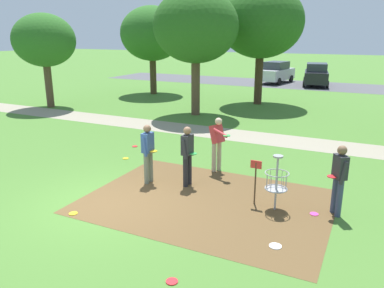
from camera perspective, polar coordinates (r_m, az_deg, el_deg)
The scene contains 21 objects.
ground_plane at distance 10.01m, azimuth -13.20°, elevation -8.71°, with size 160.00×160.00×0.00m, color #47752D.
dirt_tee_pad at distance 9.87m, azimuth 2.25°, elevation -8.59°, with size 6.12×4.46×0.01m, color brown.
disc_golf_basket at distance 9.39m, azimuth 12.24°, elevation -5.32°, with size 0.98×0.58×1.39m.
player_foreground_watching at distance 10.83m, azimuth -6.62°, elevation -0.95°, with size 0.40×0.47×1.71m.
player_throwing at distance 9.47m, azimuth 21.22°, elevation -4.53°, with size 0.45×0.48×1.71m.
player_waiting_left at distance 11.70m, azimuth 3.80°, elevation 0.51°, with size 0.91×0.85×1.71m.
player_waiting_right at distance 10.54m, azimuth -0.69°, elevation -1.32°, with size 0.41×0.48×1.71m.
frisbee_near_basket at distance 13.30m, azimuth -9.94°, elevation -2.14°, with size 0.21×0.21×0.02m, color gold.
frisbee_by_tee at distance 9.66m, azimuth -17.40°, elevation -9.93°, with size 0.21×0.21×0.02m, color gold.
frisbee_mid_grass at distance 9.66m, azimuth 17.86°, elevation -9.97°, with size 0.20×0.20×0.02m, color #E53D99.
frisbee_far_left at distance 14.66m, azimuth -8.60°, elevation -0.35°, with size 0.21×0.21×0.02m, color red.
frisbee_far_right at distance 7.02m, azimuth -3.04°, elevation -19.91°, with size 0.21×0.21×0.02m, color red.
frisbee_scattered_a at distance 8.13m, azimuth 12.40°, elevation -14.75°, with size 0.26×0.26×0.02m, color white.
tree_near_left at distance 27.44m, azimuth -6.03°, elevation 16.13°, with size 4.36×4.36×6.02m.
tree_mid_left at distance 23.52m, azimuth 10.37°, elevation 17.55°, with size 4.92×4.92×6.91m.
tree_mid_center at distance 23.63m, azimuth -21.31°, elevation 14.25°, with size 3.47×3.47×5.28m.
tree_far_left at distance 19.91m, azimuth 0.57°, elevation 17.20°, with size 4.31×4.31×6.35m.
parking_lot_strip at distance 33.77m, azimuth 15.93°, elevation 8.55°, with size 36.00×6.00×0.01m, color #4C4C51.
parked_car_leftmost at distance 34.50m, azimuth 12.49°, elevation 10.47°, with size 2.52×4.45×1.84m.
parked_car_center_left at distance 33.40m, azimuth 18.14°, elevation 9.88°, with size 2.46×4.43×1.84m.
gravel_path at distance 16.52m, azimuth 4.22°, elevation 1.64°, with size 40.00×1.89×0.00m, color gray.
Camera 1 is at (5.90, -6.94, 4.14)m, focal length 35.52 mm.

